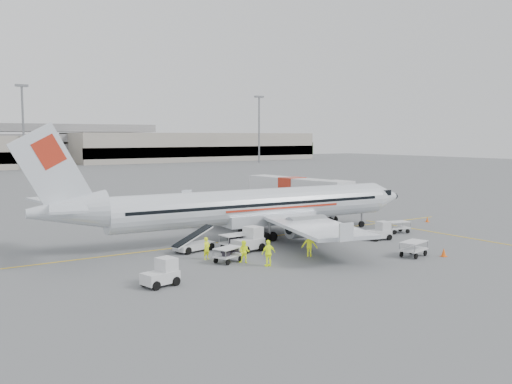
# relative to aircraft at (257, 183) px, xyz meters

# --- Properties ---
(ground) EXTENTS (360.00, 360.00, 0.00)m
(ground) POSITION_rel_aircraft_xyz_m (1.18, -0.10, -4.80)
(ground) COLOR #56595B
(stripe_lead) EXTENTS (44.00, 0.20, 0.01)m
(stripe_lead) POSITION_rel_aircraft_xyz_m (1.18, -0.10, -4.80)
(stripe_lead) COLOR yellow
(stripe_lead) RESTS_ON ground
(stripe_cross) EXTENTS (0.20, 20.00, 0.01)m
(stripe_cross) POSITION_rel_aircraft_xyz_m (15.18, -8.10, -4.80)
(stripe_cross) COLOR yellow
(stripe_cross) RESTS_ON ground
(terminal_east) EXTENTS (90.00, 26.00, 10.00)m
(terminal_east) POSITION_rel_aircraft_xyz_m (71.18, 144.90, 0.20)
(terminal_east) COLOR gray
(terminal_east) RESTS_ON ground
(parking_garage) EXTENTS (62.00, 24.00, 14.00)m
(parking_garage) POSITION_rel_aircraft_xyz_m (26.18, 159.90, 2.20)
(parking_garage) COLOR slate
(parking_garage) RESTS_ON ground
(mast_center) EXTENTS (3.20, 1.20, 22.00)m
(mast_center) POSITION_rel_aircraft_xyz_m (6.18, 117.90, 6.20)
(mast_center) COLOR slate
(mast_center) RESTS_ON ground
(mast_east) EXTENTS (3.20, 1.20, 22.00)m
(mast_east) POSITION_rel_aircraft_xyz_m (81.18, 117.90, 6.20)
(mast_east) COLOR slate
(mast_east) RESTS_ON ground
(aircraft) EXTENTS (36.77, 29.82, 9.60)m
(aircraft) POSITION_rel_aircraft_xyz_m (0.00, 0.00, 0.00)
(aircraft) COLOR silver
(aircraft) RESTS_ON ground
(jet_bridge) EXTENTS (4.48, 16.68, 4.33)m
(jet_bridge) POSITION_rel_aircraft_xyz_m (10.82, 8.96, -2.64)
(jet_bridge) COLOR silver
(jet_bridge) RESTS_ON ground
(belt_loader) EXTENTS (4.54, 2.51, 2.32)m
(belt_loader) POSITION_rel_aircraft_xyz_m (-7.28, -2.10, -3.64)
(belt_loader) COLOR silver
(belt_loader) RESTS_ON ground
(tug_fore) EXTENTS (2.17, 1.46, 1.55)m
(tug_fore) POSITION_rel_aircraft_xyz_m (8.07, -6.64, -4.02)
(tug_fore) COLOR silver
(tug_fore) RESTS_ON ground
(tug_mid) EXTENTS (2.59, 1.74, 1.86)m
(tug_mid) POSITION_rel_aircraft_xyz_m (-3.88, -4.43, -3.87)
(tug_mid) COLOR silver
(tug_mid) RESTS_ON ground
(tug_aft) EXTENTS (2.32, 1.62, 1.63)m
(tug_aft) POSITION_rel_aircraft_xyz_m (-13.82, -10.10, -3.98)
(tug_aft) COLOR silver
(tug_aft) RESTS_ON ground
(cart_loaded_a) EXTENTS (2.45, 1.48, 1.26)m
(cart_loaded_a) POSITION_rel_aircraft_xyz_m (-4.34, -3.50, -4.17)
(cart_loaded_a) COLOR silver
(cart_loaded_a) RESTS_ON ground
(cart_loaded_b) EXTENTS (2.35, 1.86, 1.07)m
(cart_loaded_b) POSITION_rel_aircraft_xyz_m (-7.17, -6.90, -4.26)
(cart_loaded_b) COLOR silver
(cart_loaded_b) RESTS_ON ground
(cart_empty_a) EXTENTS (2.44, 1.80, 1.14)m
(cart_empty_a) POSITION_rel_aircraft_xyz_m (5.18, -12.88, -4.23)
(cart_empty_a) COLOR silver
(cart_empty_a) RESTS_ON ground
(cart_empty_b) EXTENTS (2.27, 1.62, 1.08)m
(cart_empty_b) POSITION_rel_aircraft_xyz_m (12.06, -5.18, -4.26)
(cart_empty_b) COLOR silver
(cart_empty_b) RESTS_ON ground
(cone_nose) EXTENTS (0.35, 0.35, 0.58)m
(cone_nose) POSITION_rel_aircraft_xyz_m (19.74, -2.30, -4.51)
(cone_nose) COLOR #FF5C10
(cone_nose) RESTS_ON ground
(cone_port) EXTENTS (0.33, 0.33, 0.54)m
(cone_port) POSITION_rel_aircraft_xyz_m (1.95, 19.95, -4.53)
(cone_port) COLOR #FF5C10
(cone_port) RESTS_ON ground
(cone_stbd) EXTENTS (0.40, 0.40, 0.66)m
(cone_stbd) POSITION_rel_aircraft_xyz_m (6.98, -14.17, -4.47)
(cone_stbd) COLOR #FF5C10
(cone_stbd) RESTS_ON ground
(crew_a) EXTENTS (0.68, 0.54, 1.61)m
(crew_a) POSITION_rel_aircraft_xyz_m (-7.94, -5.20, -3.99)
(crew_a) COLOR #E7FF13
(crew_a) RESTS_ON ground
(crew_b) EXTENTS (0.96, 0.98, 1.59)m
(crew_b) POSITION_rel_aircraft_xyz_m (-6.36, -7.74, -4.00)
(crew_b) COLOR #E7FF13
(crew_b) RESTS_ON ground
(crew_c) EXTENTS (1.30, 1.34, 1.84)m
(crew_c) POSITION_rel_aircraft_xyz_m (-1.15, -8.54, -3.88)
(crew_c) COLOR #E7FF13
(crew_c) RESTS_ON ground
(crew_d) EXTENTS (1.09, 0.50, 1.82)m
(crew_d) POSITION_rel_aircraft_xyz_m (-5.51, -9.46, -3.89)
(crew_d) COLOR #E7FF13
(crew_d) RESTS_ON ground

